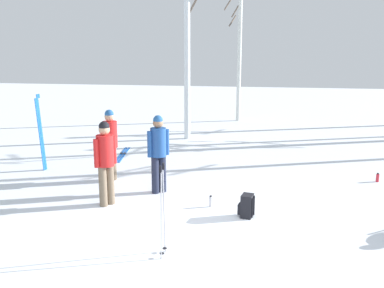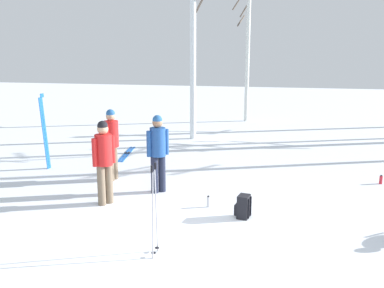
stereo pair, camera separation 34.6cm
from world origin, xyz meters
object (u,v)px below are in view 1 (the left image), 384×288
(backpack_0, at_px, (247,206))
(birch_tree_1, at_px, (239,55))
(water_bottle_1, at_px, (211,201))
(person_1, at_px, (110,141))
(ski_pair_planted_1, at_px, (41,133))
(ski_poles_0, at_px, (163,208))
(person_2, at_px, (105,158))
(person_0, at_px, (158,149))
(water_bottle_0, at_px, (378,178))
(ski_pair_lying_0, at_px, (123,154))
(birch_tree_0, at_px, (187,29))

(backpack_0, relative_size, birch_tree_1, 0.08)
(water_bottle_1, xyz_separation_m, birch_tree_1, (-0.33, 10.83, 2.74))
(person_1, xyz_separation_m, ski_pair_planted_1, (-2.06, 0.50, 0.01))
(ski_poles_0, bearing_deg, person_2, 130.69)
(person_2, relative_size, ski_poles_0, 1.19)
(person_1, bearing_deg, ski_pair_planted_1, 166.26)
(person_0, distance_m, birch_tree_1, 10.36)
(person_1, bearing_deg, person_0, -25.39)
(person_0, relative_size, water_bottle_0, 8.07)
(ski_pair_lying_0, distance_m, ski_poles_0, 6.69)
(person_0, bearing_deg, ski_poles_0, -74.06)
(ski_pair_planted_1, relative_size, water_bottle_1, 8.49)
(ski_poles_0, distance_m, backpack_0, 2.20)
(water_bottle_0, bearing_deg, person_0, -160.99)
(backpack_0, bearing_deg, water_bottle_0, 43.48)
(backpack_0, height_order, water_bottle_1, backpack_0)
(person_1, bearing_deg, water_bottle_0, 9.60)
(person_1, distance_m, ski_poles_0, 4.12)
(water_bottle_0, height_order, water_bottle_1, water_bottle_1)
(ski_pair_planted_1, relative_size, birch_tree_0, 0.27)
(person_0, bearing_deg, birch_tree_1, 84.87)
(ski_pair_planted_1, height_order, birch_tree_1, birch_tree_1)
(person_1, bearing_deg, birch_tree_1, 76.69)
(person_1, height_order, backpack_0, person_1)
(person_1, relative_size, backpack_0, 3.90)
(person_0, distance_m, ski_poles_0, 2.99)
(person_2, xyz_separation_m, water_bottle_1, (2.07, 0.27, -0.87))
(ski_pair_lying_0, xyz_separation_m, birch_tree_0, (1.44, 2.71, 3.75))
(birch_tree_1, bearing_deg, birch_tree_0, -108.51)
(birch_tree_0, bearing_deg, person_1, -98.88)
(person_0, xyz_separation_m, water_bottle_1, (1.24, -0.68, -0.87))
(ski_poles_0, xyz_separation_m, birch_tree_1, (0.09, 13.02, 2.09))
(birch_tree_0, bearing_deg, ski_poles_0, -81.27)
(person_0, bearing_deg, person_1, 154.61)
(ski_pair_lying_0, distance_m, backpack_0, 5.80)
(person_0, distance_m, ski_pair_lying_0, 3.85)
(ski_poles_0, height_order, backpack_0, ski_poles_0)
(person_2, xyz_separation_m, ski_poles_0, (1.65, -1.92, -0.21))
(water_bottle_1, bearing_deg, ski_poles_0, -100.94)
(ski_pair_planted_1, bearing_deg, person_1, -13.74)
(person_1, xyz_separation_m, birch_tree_1, (2.25, 9.51, 1.87))
(ski_pair_lying_0, bearing_deg, ski_poles_0, -65.26)
(ski_pair_planted_1, bearing_deg, water_bottle_0, 3.81)
(birch_tree_0, bearing_deg, water_bottle_0, -37.55)
(person_1, bearing_deg, birch_tree_0, 81.12)
(ski_pair_planted_1, bearing_deg, ski_pair_lying_0, 54.57)
(backpack_0, height_order, birch_tree_1, birch_tree_1)
(water_bottle_0, bearing_deg, ski_pair_lying_0, 167.92)
(person_0, relative_size, person_2, 1.00)
(water_bottle_1, bearing_deg, ski_pair_planted_1, 158.58)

